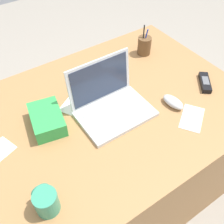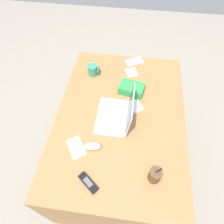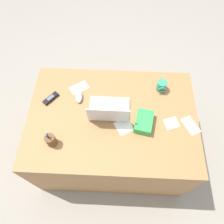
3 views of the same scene
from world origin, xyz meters
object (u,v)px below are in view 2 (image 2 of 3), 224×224
Objects in this scene: computer_mouse at (93,146)px; coffee_mug_white at (93,70)px; snack_bag at (132,88)px; pen_holder at (155,175)px; cordless_phone at (88,183)px; laptop at (118,114)px.

computer_mouse is 0.71m from coffee_mug_white.
coffee_mug_white is at bearing -175.49° from computer_mouse.
snack_bag is at bearing 65.15° from coffee_mug_white.
pen_holder is (0.85, 0.53, 0.01)m from coffee_mug_white.
cordless_phone is at bearing -77.79° from pen_holder.
coffee_mug_white is 0.68× the size of cordless_phone.
laptop reaches higher than coffee_mug_white.
coffee_mug_white is at bearing -148.90° from laptop.
laptop is 0.51m from coffee_mug_white.
computer_mouse reaches higher than cordless_phone.
snack_bag is at bearing 152.23° from computer_mouse.
pen_holder reaches higher than coffee_mug_white.
pen_holder is (-0.08, 0.39, 0.04)m from cordless_phone.
laptop is 2.36× the size of cordless_phone.
cordless_phone is (0.93, 0.14, -0.03)m from coffee_mug_white.
computer_mouse is at bearing -21.94° from snack_bag.
cordless_phone is at bearing 8.81° from coffee_mug_white.
pen_holder is 0.89× the size of snack_bag.
cordless_phone is 0.80m from snack_bag.
cordless_phone is 0.81× the size of pen_holder.
laptop is at bearing 166.71° from cordless_phone.
computer_mouse is 1.21× the size of coffee_mug_white.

